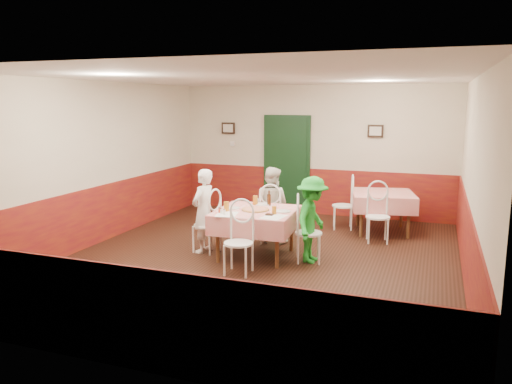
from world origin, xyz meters
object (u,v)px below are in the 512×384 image
(chair_left, at_px, (207,225))
(glass_a, at_px, (227,207))
(chair_second_a, at_px, (343,206))
(main_table, at_px, (256,234))
(chair_second_b, at_px, (378,217))
(chair_far, at_px, (270,217))
(beer_bottle, at_px, (269,199))
(diner_right, at_px, (312,220))
(diner_left, at_px, (203,211))
(chair_right, at_px, (309,233))
(wallet, at_px, (269,215))
(diner_far, at_px, (271,205))
(glass_b, at_px, (274,210))
(second_table, at_px, (382,212))
(pizza, at_px, (255,210))
(chair_near, at_px, (238,243))
(glass_c, at_px, (255,200))

(chair_left, height_order, glass_a, glass_a)
(chair_second_a, bearing_deg, glass_a, -41.26)
(main_table, height_order, chair_second_b, chair_second_b)
(chair_far, bearing_deg, main_table, 75.63)
(beer_bottle, xyz_separation_m, diner_right, (0.82, -0.37, -0.20))
(chair_second_b, relative_size, diner_left, 0.65)
(chair_right, xyz_separation_m, beer_bottle, (-0.77, 0.38, 0.42))
(wallet, bearing_deg, diner_far, 104.27)
(beer_bottle, bearing_deg, diner_right, -24.45)
(glass_a, bearing_deg, beer_bottle, 53.99)
(main_table, relative_size, diner_left, 0.89)
(main_table, distance_m, chair_second_b, 2.30)
(glass_b, bearing_deg, diner_far, 110.58)
(chair_second_b, xyz_separation_m, diner_left, (-2.63, -1.56, 0.24))
(second_table, xyz_separation_m, diner_left, (-2.63, -2.31, 0.31))
(chair_far, distance_m, diner_left, 1.26)
(pizza, distance_m, diner_right, 0.91)
(chair_near, distance_m, beer_bottle, 1.34)
(beer_bottle, bearing_deg, chair_second_b, 33.70)
(chair_near, relative_size, glass_b, 7.23)
(glass_a, bearing_deg, main_table, 30.88)
(chair_right, relative_size, chair_near, 1.00)
(diner_right, bearing_deg, glass_b, 117.42)
(chair_far, relative_size, diner_left, 0.65)
(chair_second_a, distance_m, glass_c, 2.23)
(chair_near, relative_size, diner_right, 0.67)
(main_table, height_order, chair_near, chair_near)
(glass_b, distance_m, diner_far, 1.17)
(chair_far, bearing_deg, pizza, 75.47)
(chair_near, height_order, pizza, chair_near)
(second_table, xyz_separation_m, chair_left, (-2.58, -2.31, 0.08))
(pizza, relative_size, glass_c, 2.73)
(chair_second_b, height_order, pizza, chair_second_b)
(pizza, distance_m, wallet, 0.40)
(main_table, xyz_separation_m, second_table, (1.73, 2.27, 0.00))
(wallet, xyz_separation_m, diner_right, (0.58, 0.32, -0.10))
(second_table, distance_m, chair_left, 3.46)
(beer_bottle, height_order, diner_far, diner_far)
(chair_second_b, height_order, diner_left, diner_left)
(chair_near, relative_size, glass_a, 5.94)
(chair_right, xyz_separation_m, pizza, (-0.85, -0.07, 0.32))
(chair_right, relative_size, wallet, 8.18)
(chair_left, distance_m, diner_left, 0.24)
(chair_second_b, bearing_deg, chair_right, -133.18)
(chair_left, distance_m, chair_second_b, 3.01)
(glass_b, bearing_deg, pizza, 156.26)
(chair_left, xyz_separation_m, chair_near, (0.89, -0.81, 0.00))
(main_table, height_order, glass_b, glass_b)
(chair_second_a, height_order, beer_bottle, beer_bottle)
(chair_second_a, height_order, glass_c, glass_c)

